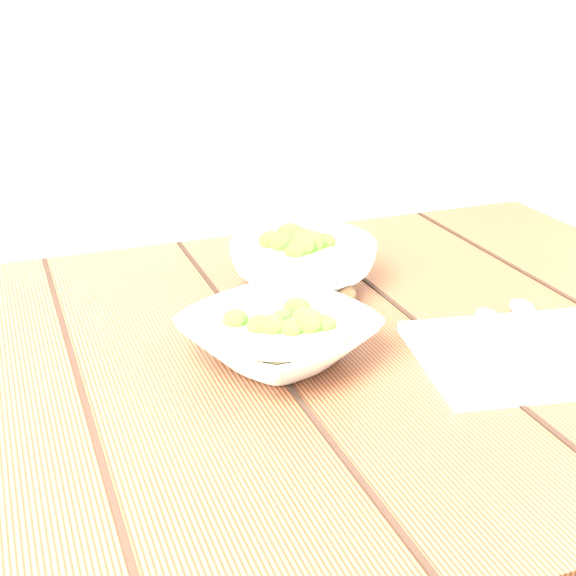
{
  "coord_description": "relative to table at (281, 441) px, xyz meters",
  "views": [
    {
      "loc": [
        -0.28,
        -0.75,
        1.16
      ],
      "look_at": [
        0.03,
        0.06,
        0.8
      ],
      "focal_mm": 50.0,
      "sensor_mm": 36.0,
      "label": 1
    }
  ],
  "objects": [
    {
      "name": "soup_bowl_front",
      "position": [
        -0.01,
        -0.01,
        0.15
      ],
      "size": [
        0.26,
        0.26,
        0.06
      ],
      "color": "silver",
      "rests_on": "table"
    },
    {
      "name": "spoon_right",
      "position": [
        0.29,
        -0.06,
        0.14
      ],
      "size": [
        0.1,
        0.18,
        0.01
      ],
      "color": "#A69F92",
      "rests_on": "napkin"
    },
    {
      "name": "soup_bowl_back",
      "position": [
        0.1,
        0.17,
        0.15
      ],
      "size": [
        0.23,
        0.23,
        0.07
      ],
      "color": "silver",
      "rests_on": "table"
    },
    {
      "name": "napkin",
      "position": [
        0.24,
        -0.11,
        0.13
      ],
      "size": [
        0.26,
        0.22,
        0.01
      ],
      "primitive_type": "cube",
      "rotation": [
        0.0,
        0.0,
        -0.19
      ],
      "color": "beige",
      "rests_on": "table"
    },
    {
      "name": "spoon_left",
      "position": [
        0.24,
        -0.07,
        0.14
      ],
      "size": [
        0.07,
        0.18,
        0.01
      ],
      "color": "#A69F92",
      "rests_on": "napkin"
    },
    {
      "name": "trivet",
      "position": [
        0.08,
        0.1,
        0.13
      ],
      "size": [
        0.14,
        0.14,
        0.03
      ],
      "primitive_type": "torus",
      "rotation": [
        0.0,
        0.0,
        0.41
      ],
      "color": "black",
      "rests_on": "table"
    },
    {
      "name": "table",
      "position": [
        0.0,
        0.0,
        0.0
      ],
      "size": [
        1.2,
        0.8,
        0.75
      ],
      "color": "#381C10",
      "rests_on": "ground"
    }
  ]
}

